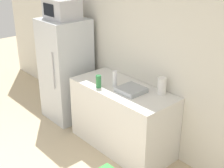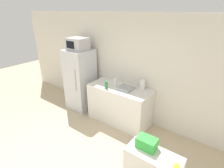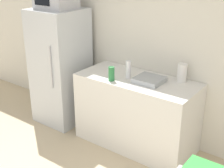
% 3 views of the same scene
% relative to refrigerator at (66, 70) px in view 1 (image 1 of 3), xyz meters
% --- Properties ---
extents(wall_back, '(8.00, 0.06, 2.60)m').
position_rel_refrigerator_xyz_m(wall_back, '(1.32, 0.45, 0.46)').
color(wall_back, silver).
rests_on(wall_back, ground_plane).
extents(refrigerator, '(0.68, 0.69, 1.68)m').
position_rel_refrigerator_xyz_m(refrigerator, '(0.00, 0.00, 0.00)').
color(refrigerator, silver).
rests_on(refrigerator, ground_plane).
extents(microwave, '(0.51, 0.41, 0.30)m').
position_rel_refrigerator_xyz_m(microwave, '(-0.00, -0.00, 0.99)').
color(microwave, '#BCBCC1').
rests_on(microwave, refrigerator).
extents(counter, '(1.53, 0.69, 0.93)m').
position_rel_refrigerator_xyz_m(counter, '(1.28, 0.07, -0.37)').
color(counter, silver).
rests_on(counter, ground_plane).
extents(sink_basin, '(0.33, 0.32, 0.06)m').
position_rel_refrigerator_xyz_m(sink_basin, '(1.46, 0.06, 0.12)').
color(sink_basin, '#9EA3A8').
rests_on(sink_basin, counter).
extents(bottle_tall, '(0.07, 0.07, 0.22)m').
position_rel_refrigerator_xyz_m(bottle_tall, '(1.17, 0.02, 0.20)').
color(bottle_tall, silver).
rests_on(bottle_tall, counter).
extents(bottle_short, '(0.07, 0.07, 0.17)m').
position_rel_refrigerator_xyz_m(bottle_short, '(1.06, -0.17, 0.18)').
color(bottle_short, '#2D7F42').
rests_on(bottle_short, counter).
extents(paper_towel_roll, '(0.11, 0.11, 0.22)m').
position_rel_refrigerator_xyz_m(paper_towel_roll, '(1.76, 0.31, 0.20)').
color(paper_towel_roll, white).
rests_on(paper_towel_roll, counter).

